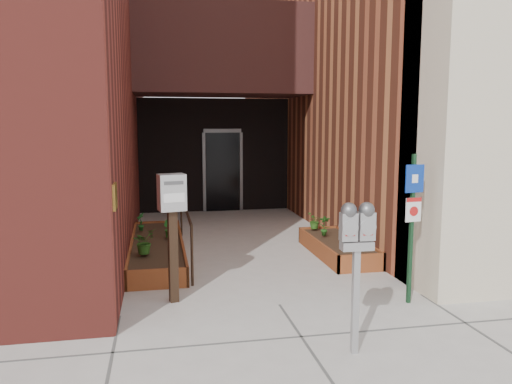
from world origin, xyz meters
TOP-DOWN VIEW (x-y plane):
  - ground at (0.00, 0.00)m, footprint 80.00×80.00m
  - architecture at (-0.18, 6.89)m, footprint 20.00×14.60m
  - planter_left at (-1.55, 2.70)m, footprint 0.90×3.60m
  - planter_right at (1.60, 2.20)m, footprint 0.80×2.20m
  - handrail at (-1.05, 2.65)m, footprint 0.04×3.34m
  - parking_meter at (0.42, -1.47)m, footprint 0.35×0.16m
  - sign_post at (1.67, -0.26)m, footprint 0.27×0.08m
  - payment_dropbox at (-1.33, 0.39)m, footprint 0.38×0.31m
  - shrub_left_a at (-1.74, 1.81)m, footprint 0.48×0.48m
  - shrub_left_b at (-1.35, 2.90)m, footprint 0.25×0.25m
  - shrub_left_c at (-1.25, 3.90)m, footprint 0.27×0.27m
  - shrub_left_d at (-1.85, 3.59)m, footprint 0.24×0.24m
  - shrub_right_a at (1.63, 1.48)m, footprint 0.23×0.23m
  - shrub_right_b at (1.46, 2.50)m, footprint 0.25×0.25m
  - shrub_right_c at (1.46, 3.10)m, footprint 0.39×0.39m

SIDE VIEW (x-z plane):
  - ground at x=0.00m, z-range 0.00..0.00m
  - planter_left at x=-1.55m, z-range -0.02..0.28m
  - planter_right at x=1.60m, z-range -0.02..0.28m
  - shrub_right_c at x=1.46m, z-range 0.30..0.61m
  - shrub_left_b at x=-1.35m, z-range 0.30..0.62m
  - shrub_left_c at x=-1.25m, z-range 0.30..0.64m
  - shrub_left_d at x=-1.85m, z-range 0.30..0.65m
  - shrub_right_b at x=1.46m, z-range 0.30..0.67m
  - shrub_right_a at x=1.63m, z-range 0.30..0.68m
  - shrub_left_a at x=-1.74m, z-range 0.30..0.68m
  - handrail at x=-1.05m, z-range 0.30..1.20m
  - sign_post at x=1.67m, z-range 0.22..2.17m
  - parking_meter at x=0.42m, z-range 0.43..1.98m
  - payment_dropbox at x=-1.33m, z-range 0.37..2.06m
  - architecture at x=-0.18m, z-range -0.02..9.98m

